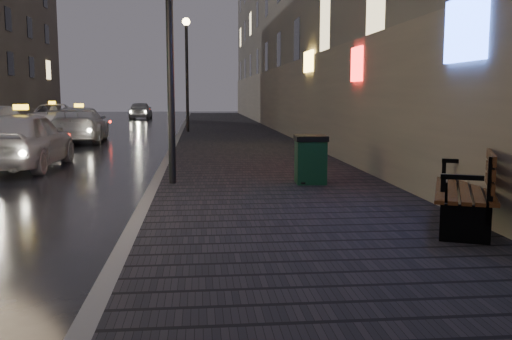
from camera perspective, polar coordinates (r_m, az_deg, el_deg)
The scene contains 11 objects.
sidewalk at distance 26.39m, azimuth -2.40°, elevation 3.59°, with size 4.60×58.00×0.15m, color black.
curb at distance 26.36m, azimuth -7.63°, elevation 3.53°, with size 0.20×58.00×0.15m, color slate.
building_near at distance 30.99m, azimuth 3.24°, elevation 16.09°, with size 1.80×50.00×13.00m, color #605B54.
lamp_near at distance 11.41m, azimuth -8.66°, elevation 15.52°, with size 0.36×0.36×5.28m.
lamp_far at distance 27.33m, azimuth -6.94°, elevation 10.84°, with size 0.36×0.36×5.28m.
bench at distance 7.98m, azimuth 20.70°, elevation -1.67°, with size 1.50×2.18×1.06m.
trash_bin at distance 11.28m, azimuth 5.48°, elevation 1.10°, with size 0.65×0.65×0.95m.
taxi_near at distance 15.70m, azimuth -22.31°, elevation 2.83°, with size 1.78×4.42×1.51m, color silver.
taxi_mid at distance 23.87m, azimuth -17.22°, elevation 4.35°, with size 1.96×4.82×1.40m, color silver.
taxi_far at distance 32.29m, azimuth -19.66°, elevation 5.00°, with size 2.34×5.08×1.41m, color white.
car_far at distance 45.69m, azimuth -11.46°, elevation 5.87°, with size 1.59×3.96×1.35m, color #94959B.
Camera 1 is at (2.39, -5.28, 1.89)m, focal length 40.00 mm.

